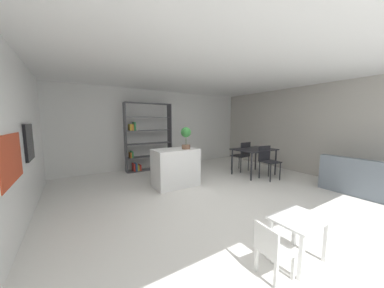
# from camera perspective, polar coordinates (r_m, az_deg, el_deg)

# --- Properties ---
(ground_plane) EXTENTS (9.88, 9.88, 0.00)m
(ground_plane) POSITION_cam_1_polar(r_m,az_deg,el_deg) (4.06, 5.06, -15.65)
(ground_plane) COLOR silver
(ceiling_slab) EXTENTS (7.18, 6.49, 0.06)m
(ceiling_slab) POSITION_cam_1_polar(r_m,az_deg,el_deg) (3.89, 5.49, 22.30)
(ceiling_slab) COLOR white
(ceiling_slab) RESTS_ON ground_plane
(back_partition) EXTENTS (7.18, 0.06, 2.56)m
(back_partition) POSITION_cam_1_polar(r_m,az_deg,el_deg) (6.61, -11.88, 4.34)
(back_partition) COLOR silver
(back_partition) RESTS_ON ground_plane
(right_partition_gray) EXTENTS (0.06, 6.49, 2.56)m
(right_partition_gray) POSITION_cam_1_polar(r_m,az_deg,el_deg) (6.55, 30.97, 3.50)
(right_partition_gray) COLOR #B2ADA3
(right_partition_gray) RESTS_ON ground_plane
(cabinet_niche_splashback) EXTENTS (0.01, 0.97, 0.59)m
(cabinet_niche_splashback) POSITION_cam_1_polar(r_m,az_deg,el_deg) (3.16, -43.24, -3.19)
(cabinet_niche_splashback) COLOR #CC4223
(cabinet_niche_splashback) RESTS_ON ground_plane
(built_in_oven) EXTENTS (0.06, 0.59, 0.60)m
(built_in_oven) POSITION_cam_1_polar(r_m,az_deg,el_deg) (4.18, -40.35, 0.47)
(built_in_oven) COLOR black
(built_in_oven) RESTS_ON ground_plane
(kitchen_island) EXTENTS (1.03, 0.62, 0.89)m
(kitchen_island) POSITION_cam_1_polar(r_m,az_deg,el_deg) (4.64, -4.89, -6.95)
(kitchen_island) COLOR white
(kitchen_island) RESTS_ON ground_plane
(potted_plant_on_island) EXTENTS (0.24, 0.24, 0.52)m
(potted_plant_on_island) POSITION_cam_1_polar(r_m,az_deg,el_deg) (4.53, -1.79, 2.53)
(potted_plant_on_island) COLOR brown
(potted_plant_on_island) RESTS_ON kitchen_island
(open_bookshelf) EXTENTS (1.46, 0.31, 2.10)m
(open_bookshelf) POSITION_cam_1_polar(r_m,az_deg,el_deg) (6.21, -13.46, 1.46)
(open_bookshelf) COLOR #4C4C51
(open_bookshelf) RESTS_ON ground_plane
(child_table) EXTENTS (0.57, 0.43, 0.50)m
(child_table) POSITION_cam_1_polar(r_m,az_deg,el_deg) (2.58, 28.98, -20.46)
(child_table) COLOR white
(child_table) RESTS_ON ground_plane
(child_chair_left) EXTENTS (0.32, 0.32, 0.55)m
(child_chair_left) POSITION_cam_1_polar(r_m,az_deg,el_deg) (2.29, 22.44, -26.71)
(child_chair_left) COLOR silver
(child_chair_left) RESTS_ON ground_plane
(dining_table) EXTENTS (1.13, 0.83, 0.76)m
(dining_table) POSITION_cam_1_polar(r_m,az_deg,el_deg) (5.81, 17.92, -2.12)
(dining_table) COLOR #232328
(dining_table) RESTS_ON ground_plane
(dining_chair_near) EXTENTS (0.45, 0.46, 0.88)m
(dining_chair_near) POSITION_cam_1_polar(r_m,az_deg,el_deg) (5.57, 21.43, -4.13)
(dining_chair_near) COLOR #232328
(dining_chair_near) RESTS_ON ground_plane
(dining_chair_far) EXTENTS (0.46, 0.46, 0.91)m
(dining_chair_far) POSITION_cam_1_polar(r_m,az_deg,el_deg) (6.13, 14.77, -2.80)
(dining_chair_far) COLOR #232328
(dining_chair_far) RESTS_ON ground_plane
(sofa) EXTENTS (0.90, 1.75, 0.78)m
(sofa) POSITION_cam_1_polar(r_m,az_deg,el_deg) (5.52, 43.49, -8.51)
(sofa) COLOR slate
(sofa) RESTS_ON ground_plane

